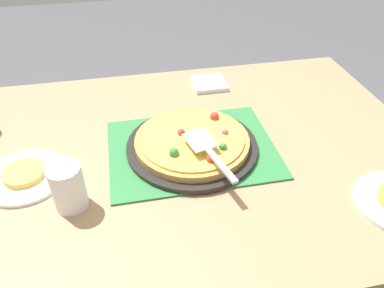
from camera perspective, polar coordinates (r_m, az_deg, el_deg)
name	(u,v)px	position (r m, az deg, el deg)	size (l,w,h in m)	color
dining_table	(192,177)	(1.16, 0.00, -5.04)	(1.40, 1.00, 0.75)	#9E7A56
placemat	(192,149)	(1.09, 0.00, -0.71)	(0.48, 0.36, 0.01)	#2D753D
pizza_pan	(192,146)	(1.08, 0.00, -0.29)	(0.38, 0.38, 0.01)	black
pizza	(192,140)	(1.07, 0.05, 0.54)	(0.33, 0.33, 0.05)	#B78442
plate_near_left	(25,176)	(1.09, -24.23, -4.56)	(0.22, 0.22, 0.01)	white
served_slice_left	(24,173)	(1.08, -24.41, -4.05)	(0.11, 0.11, 0.02)	#EAB747
cup_far	(68,187)	(0.93, -18.49, -6.28)	(0.08, 0.08, 0.12)	white
pizza_server	(208,150)	(0.98, 2.53, -0.92)	(0.10, 0.23, 0.01)	silver
napkin_stack	(209,83)	(1.40, 2.64, 9.26)	(0.12, 0.12, 0.02)	white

